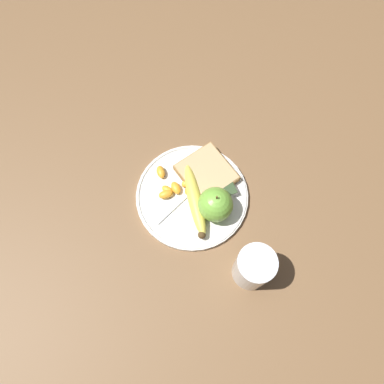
{
  "coord_description": "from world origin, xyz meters",
  "views": [
    {
      "loc": [
        0.29,
        -0.12,
        0.83
      ],
      "look_at": [
        0.0,
        0.0,
        0.03
      ],
      "focal_mm": 35.0,
      "sensor_mm": 36.0,
      "label": 1
    }
  ],
  "objects_px": {
    "banana": "(194,200)",
    "jam_packet": "(225,188)",
    "bread_slice": "(206,173)",
    "fork": "(188,193)",
    "apple": "(216,204)",
    "plate": "(192,196)",
    "juice_glass": "(253,268)"
  },
  "relations": [
    {
      "from": "plate",
      "to": "juice_glass",
      "type": "distance_m",
      "value": 0.22
    },
    {
      "from": "juice_glass",
      "to": "bread_slice",
      "type": "height_order",
      "value": "juice_glass"
    },
    {
      "from": "plate",
      "to": "apple",
      "type": "distance_m",
      "value": 0.08
    },
    {
      "from": "bread_slice",
      "to": "apple",
      "type": "bearing_deg",
      "value": -11.03
    },
    {
      "from": "juice_glass",
      "to": "banana",
      "type": "bearing_deg",
      "value": -164.42
    },
    {
      "from": "banana",
      "to": "plate",
      "type": "bearing_deg",
      "value": 169.89
    },
    {
      "from": "jam_packet",
      "to": "plate",
      "type": "bearing_deg",
      "value": -102.73
    },
    {
      "from": "apple",
      "to": "bread_slice",
      "type": "height_order",
      "value": "apple"
    },
    {
      "from": "banana",
      "to": "fork",
      "type": "bearing_deg",
      "value": -174.9
    },
    {
      "from": "plate",
      "to": "fork",
      "type": "relative_size",
      "value": 1.57
    },
    {
      "from": "apple",
      "to": "bread_slice",
      "type": "relative_size",
      "value": 0.63
    },
    {
      "from": "juice_glass",
      "to": "fork",
      "type": "relative_size",
      "value": 0.65
    },
    {
      "from": "apple",
      "to": "banana",
      "type": "height_order",
      "value": "apple"
    },
    {
      "from": "juice_glass",
      "to": "jam_packet",
      "type": "height_order",
      "value": "juice_glass"
    },
    {
      "from": "jam_packet",
      "to": "banana",
      "type": "bearing_deg",
      "value": -88.63
    },
    {
      "from": "juice_glass",
      "to": "apple",
      "type": "bearing_deg",
      "value": -174.06
    },
    {
      "from": "banana",
      "to": "jam_packet",
      "type": "height_order",
      "value": "banana"
    },
    {
      "from": "juice_glass",
      "to": "bread_slice",
      "type": "distance_m",
      "value": 0.25
    },
    {
      "from": "banana",
      "to": "bread_slice",
      "type": "relative_size",
      "value": 1.33
    },
    {
      "from": "juice_glass",
      "to": "banana",
      "type": "height_order",
      "value": "juice_glass"
    },
    {
      "from": "plate",
      "to": "jam_packet",
      "type": "height_order",
      "value": "jam_packet"
    },
    {
      "from": "banana",
      "to": "bread_slice",
      "type": "height_order",
      "value": "banana"
    },
    {
      "from": "apple",
      "to": "fork",
      "type": "bearing_deg",
      "value": -147.31
    },
    {
      "from": "plate",
      "to": "fork",
      "type": "xyz_separation_m",
      "value": [
        -0.01,
        -0.01,
        0.01
      ]
    },
    {
      "from": "fork",
      "to": "plate",
      "type": "bearing_deg",
      "value": -74.78
    },
    {
      "from": "apple",
      "to": "banana",
      "type": "distance_m",
      "value": 0.06
    },
    {
      "from": "apple",
      "to": "plate",
      "type": "bearing_deg",
      "value": -148.08
    },
    {
      "from": "banana",
      "to": "jam_packet",
      "type": "bearing_deg",
      "value": 91.37
    },
    {
      "from": "bread_slice",
      "to": "fork",
      "type": "distance_m",
      "value": 0.06
    },
    {
      "from": "plate",
      "to": "bread_slice",
      "type": "distance_m",
      "value": 0.06
    },
    {
      "from": "juice_glass",
      "to": "apple",
      "type": "distance_m",
      "value": 0.16
    },
    {
      "from": "plate",
      "to": "juice_glass",
      "type": "xyz_separation_m",
      "value": [
        0.21,
        0.05,
        0.04
      ]
    }
  ]
}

